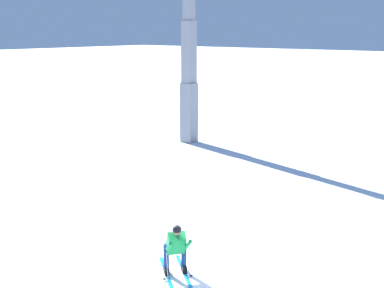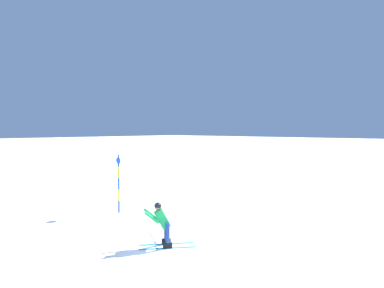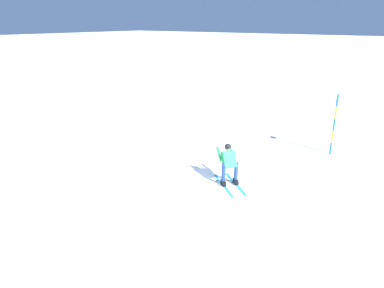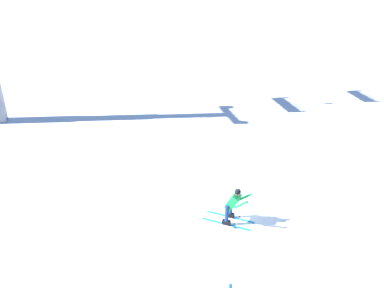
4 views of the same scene
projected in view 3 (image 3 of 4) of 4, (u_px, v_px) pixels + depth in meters
ground_plane at (191, 187)px, 11.47m from camera, size 260.00×260.00×0.00m
skier_carving_main at (229, 162)px, 11.49m from camera, size 1.68×1.49×1.48m
trail_marker_pole at (334, 123)px, 13.85m from camera, size 0.07×0.28×2.49m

